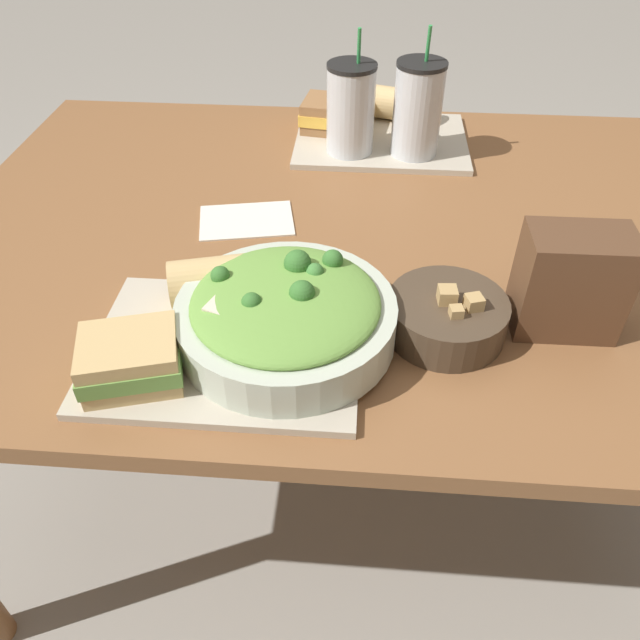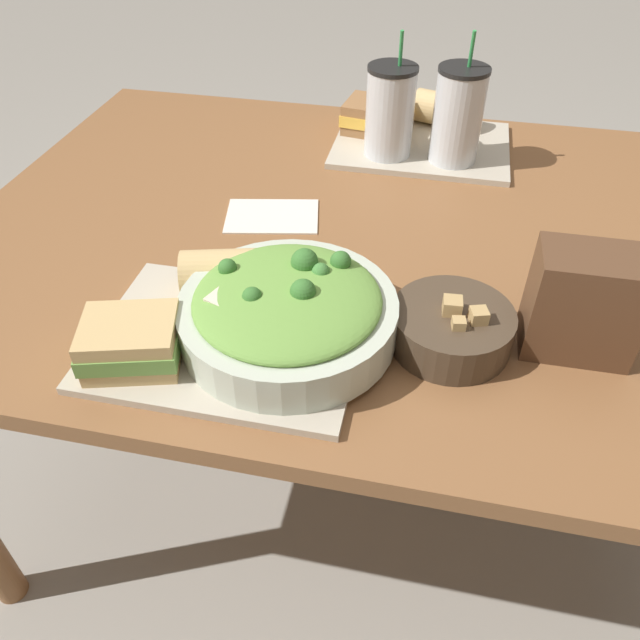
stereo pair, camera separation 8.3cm
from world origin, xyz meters
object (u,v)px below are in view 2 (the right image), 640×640
Objects in this scene: salad_bowl at (288,311)px; napkin_folded at (272,216)px; sandwich_far at (377,117)px; baguette_far at (444,110)px; soup_bowl at (452,327)px; sandwich_near at (131,342)px; baguette_near at (234,272)px; drink_cup_dark at (390,114)px; chip_bag at (584,304)px; drink_cup_red at (457,118)px.

salad_bowl is 1.62× the size of napkin_folded.
sandwich_far is 1.08× the size of baguette_far.
baguette_far is at bearing 77.60° from salad_bowl.
soup_bowl is 0.43m from sandwich_near.
napkin_folded is (-0.01, 0.24, -0.05)m from baguette_near.
drink_cup_dark reaches higher than sandwich_far.
drink_cup_dark is 1.59× the size of chip_bag.
sandwich_near reaches higher than napkin_folded.
napkin_folded is (-0.17, -0.27, -0.09)m from drink_cup_dark.
salad_bowl is at bearing -170.42° from chip_bag.
chip_bag is (0.57, 0.16, 0.03)m from sandwich_near.
sandwich_far is at bearing 70.28° from napkin_folded.
baguette_near is 1.06× the size of chip_bag.
salad_bowl is 0.13m from baguette_near.
salad_bowl is 0.61m from drink_cup_red.
drink_cup_red is at bearing 44.93° from sandwich_near.
soup_bowl is at bearing -158.40° from baguette_far.
drink_cup_dark is 0.61m from chip_bag.
drink_cup_dark is at bearing -33.12° from baguette_near.
drink_cup_dark is at bearing 54.14° from sandwich_near.
soup_bowl is 1.20× the size of baguette_far.
soup_bowl is 1.13× the size of sandwich_near.
soup_bowl is 0.17m from chip_bag.
salad_bowl is 1.96× the size of chip_bag.
soup_bowl is 0.57m from drink_cup_dark.
soup_bowl is at bearing -111.78° from baguette_near.
sandwich_near is 0.59m from chip_bag.
sandwich_near is at bearing -110.17° from drink_cup_dark.
salad_bowl is 0.68m from sandwich_far.
drink_cup_red is at bearing 0.00° from drink_cup_dark.
drink_cup_red is at bearing -152.79° from baguette_far.
baguette_far is (0.26, 0.67, -0.00)m from baguette_near.
napkin_folded is at bearing 153.29° from chip_bag.
baguette_far is at bearing -36.87° from baguette_near.
drink_cup_red is at bearing 109.86° from chip_bag.
baguette_far is 0.76× the size of napkin_folded.
chip_bag reaches higher than sandwich_far.
baguette_far is 0.91× the size of chip_bag.
salad_bowl reaches higher than napkin_folded.
sandwich_far is 0.99× the size of chip_bag.
baguette_far is 0.17m from drink_cup_red.
drink_cup_red reaches higher than sandwich_near.
sandwich_far is (0.02, 0.68, -0.01)m from salad_bowl.
baguette_far is at bearing 100.16° from drink_cup_red.
baguette_near is at bearing -120.22° from drink_cup_red.
salad_bowl reaches higher than soup_bowl.
baguette_near is at bearing -93.48° from sandwich_far.
sandwich_far is 0.15m from baguette_far.
baguette_near is 0.72m from baguette_far.
soup_bowl is at bearing 10.02° from salad_bowl.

